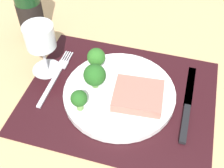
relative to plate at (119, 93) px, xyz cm
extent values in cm
cube|color=tan|center=(0.00, 0.00, -2.60)|extent=(140.00, 110.00, 3.00)
cube|color=black|center=(0.00, 0.00, -0.95)|extent=(43.38, 34.70, 0.30)
cylinder|color=white|center=(0.00, 0.00, 0.00)|extent=(25.70, 25.70, 1.60)
cube|color=#9E6B5B|center=(4.53, -1.04, 1.90)|extent=(11.50, 10.33, 2.21)
cylinder|color=#6B994C|center=(-6.91, -7.08, 1.75)|extent=(1.46, 1.46, 1.90)
sphere|color=#235B1E|center=(-6.91, -7.08, 4.22)|extent=(3.58, 3.58, 3.58)
cylinder|color=#5B8942|center=(-5.78, -0.39, 1.56)|extent=(1.45, 1.45, 1.52)
sphere|color=#235B1E|center=(-5.78, -0.39, 4.47)|extent=(5.06, 5.06, 5.06)
cylinder|color=#5B8942|center=(-7.24, 5.62, 1.74)|extent=(1.34, 1.34, 1.87)
sphere|color=#2D6B23|center=(-7.24, 5.62, 4.51)|extent=(4.34, 4.34, 4.34)
cube|color=silver|center=(-16.50, -2.00, -0.55)|extent=(1.00, 13.00, 0.50)
cube|color=silver|center=(-16.50, 5.80, -0.55)|extent=(2.40, 2.60, 0.40)
cube|color=silver|center=(-17.40, 8.90, -0.55)|extent=(0.30, 3.60, 0.35)
cube|color=silver|center=(-16.80, 8.90, -0.55)|extent=(0.30, 3.60, 0.35)
cube|color=silver|center=(-16.20, 8.90, -0.55)|extent=(0.30, 3.60, 0.35)
cube|color=silver|center=(-15.60, 8.90, -0.55)|extent=(0.30, 3.60, 0.35)
cube|color=black|center=(15.52, -3.90, -0.40)|extent=(1.40, 10.00, 0.80)
cube|color=silver|center=(15.52, 7.60, -0.65)|extent=(1.80, 13.00, 0.30)
cylinder|color=#143819|center=(-28.23, 14.55, 7.98)|extent=(6.54, 6.54, 18.17)
cylinder|color=black|center=(-28.23, 14.55, 7.07)|extent=(6.68, 6.68, 6.36)
cylinder|color=silver|center=(-19.86, 3.59, -0.90)|extent=(7.26, 7.26, 0.40)
cylinder|color=silver|center=(-19.86, 3.59, 2.98)|extent=(0.80, 0.80, 7.35)
cylinder|color=silver|center=(-19.86, 3.59, 9.46)|extent=(7.04, 7.04, 5.61)
cylinder|color=#560C19|center=(-19.86, 3.59, 8.07)|extent=(6.20, 6.20, 2.85)
camera|label=1|loc=(10.28, -42.34, 51.68)|focal=47.14mm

